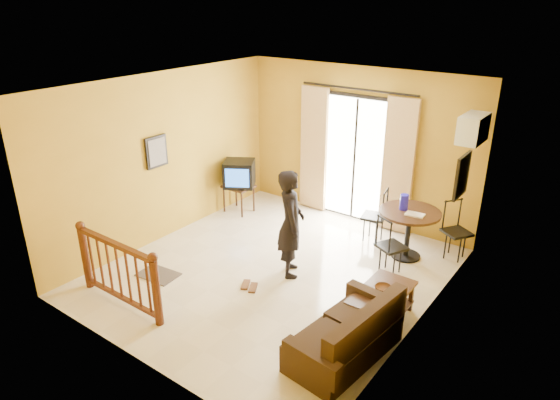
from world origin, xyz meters
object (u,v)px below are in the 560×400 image
Objects in this scene: dining_table at (409,221)px; coffee_table at (381,301)px; standing_person at (291,223)px; television at (239,174)px; sofa at (348,337)px.

dining_table reaches higher than coffee_table.
standing_person is (-1.63, 0.30, 0.52)m from coffee_table.
coffee_table is at bearing -54.04° from television.
standing_person is at bearing 151.03° from sofa.
television is 3.31m from dining_table.
sofa is (3.72, -2.44, -0.51)m from television.
dining_table is 2.73m from sofa.
coffee_table is at bearing -138.20° from standing_person.
dining_table is 0.58× the size of standing_person.
coffee_table is 0.62× the size of sofa.
television reaches higher than dining_table.
coffee_table is (0.42, -1.80, -0.34)m from dining_table.
coffee_table is 1.74m from standing_person.
dining_table is 0.96× the size of coffee_table.
coffee_table is at bearing 96.42° from sofa.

